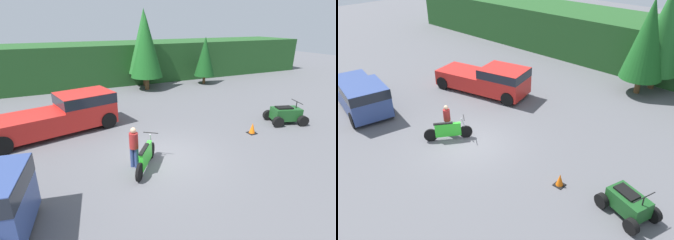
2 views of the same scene
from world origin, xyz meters
TOP-DOWN VIEW (x-y plane):
  - ground_plane at (0.00, 0.00)m, footprint 80.00×80.00m
  - hillside_backdrop at (0.00, 16.00)m, footprint 44.00×6.00m
  - tree_left at (3.33, 11.20)m, footprint 2.58×2.58m
  - tree_mid_left at (3.69, 12.59)m, footprint 2.78×2.78m
  - tree_mid_right at (8.76, 11.14)m, footprint 1.80×1.80m
  - pickup_truck_red at (-3.47, 4.70)m, footprint 6.29×3.45m
  - dirt_bike at (-1.05, -0.48)m, footprint 1.46×1.98m
  - quad_atv at (7.60, 0.83)m, footprint 2.29×1.88m
  - rider_person at (-1.42, -0.22)m, footprint 0.48×0.48m
  - traffic_cone at (4.95, 0.44)m, footprint 0.42×0.42m

SIDE VIEW (x-z plane):
  - ground_plane at x=0.00m, z-range 0.00..0.00m
  - traffic_cone at x=4.95m, z-range -0.02..0.53m
  - dirt_bike at x=-1.05m, z-range -0.10..1.06m
  - quad_atv at x=7.60m, z-range -0.13..1.10m
  - rider_person at x=-1.42m, z-range 0.07..1.71m
  - pickup_truck_red at x=-3.47m, z-range 0.06..1.91m
  - hillside_backdrop at x=0.00m, z-range 0.00..3.45m
  - tree_mid_right at x=8.76m, z-range 0.36..4.45m
  - tree_left at x=3.33m, z-range 0.52..6.38m
  - tree_mid_left at x=3.69m, z-range 0.56..6.87m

